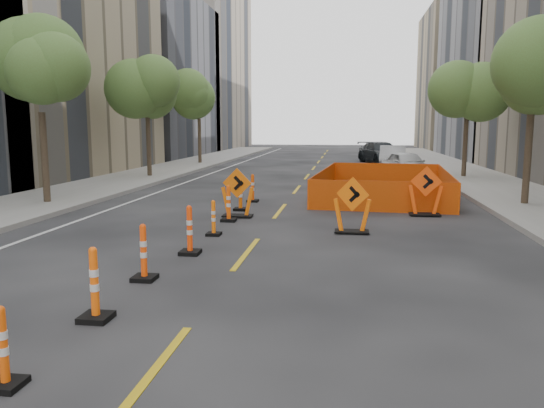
# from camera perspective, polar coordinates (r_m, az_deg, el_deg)

# --- Properties ---
(ground_plane) EXTENTS (140.00, 140.00, 0.00)m
(ground_plane) POSITION_cam_1_polar(r_m,az_deg,el_deg) (8.28, -8.04, -11.84)
(ground_plane) COLOR black
(sidewalk_left) EXTENTS (4.00, 90.00, 0.15)m
(sidewalk_left) POSITION_cam_1_polar(r_m,az_deg,el_deg) (22.61, -21.70, 0.82)
(sidewalk_left) COLOR gray
(sidewalk_left) RESTS_ON ground
(sidewalk_right) EXTENTS (4.00, 90.00, 0.15)m
(sidewalk_right) POSITION_cam_1_polar(r_m,az_deg,el_deg) (20.79, 27.07, -0.14)
(sidewalk_right) COLOR gray
(sidewalk_right) RESTS_ON ground
(bld_left_d) EXTENTS (12.00, 16.00, 14.00)m
(bld_left_d) POSITION_cam_1_polar(r_m,az_deg,el_deg) (50.61, -14.64, 12.93)
(bld_left_d) COLOR #4C4C51
(bld_left_d) RESTS_ON ground
(bld_left_e) EXTENTS (12.00, 20.00, 20.00)m
(bld_left_e) POSITION_cam_1_polar(r_m,az_deg,el_deg) (66.29, -9.12, 14.59)
(bld_left_e) COLOR gray
(bld_left_e) RESTS_ON ground
(bld_right_d) EXTENTS (12.00, 18.00, 20.00)m
(bld_right_d) POSITION_cam_1_polar(r_m,az_deg,el_deg) (50.40, 26.10, 15.82)
(bld_right_d) COLOR gray
(bld_right_d) RESTS_ON ground
(bld_right_e) EXTENTS (12.00, 14.00, 16.00)m
(bld_right_e) POSITION_cam_1_polar(r_m,az_deg,el_deg) (67.88, 21.14, 12.30)
(bld_right_e) COLOR tan
(bld_right_e) RESTS_ON ground
(tree_l_b) EXTENTS (2.80, 2.80, 5.95)m
(tree_l_b) POSITION_cam_1_polar(r_m,az_deg,el_deg) (20.48, -23.73, 12.46)
(tree_l_b) COLOR #382B1E
(tree_l_b) RESTS_ON ground
(tree_l_c) EXTENTS (2.80, 2.80, 5.95)m
(tree_l_c) POSITION_cam_1_polar(r_m,az_deg,el_deg) (29.47, -13.31, 11.52)
(tree_l_c) COLOR #382B1E
(tree_l_c) RESTS_ON ground
(tree_l_d) EXTENTS (2.80, 2.80, 5.95)m
(tree_l_d) POSITION_cam_1_polar(r_m,az_deg,el_deg) (38.95, -7.88, 10.88)
(tree_l_d) COLOR #382B1E
(tree_l_d) RESTS_ON ground
(tree_r_b) EXTENTS (2.80, 2.80, 5.95)m
(tree_r_b) POSITION_cam_1_polar(r_m,az_deg,el_deg) (20.48, 26.31, 12.30)
(tree_r_b) COLOR #382B1E
(tree_r_b) RESTS_ON ground
(tree_r_c) EXTENTS (2.80, 2.80, 5.95)m
(tree_r_c) POSITION_cam_1_polar(r_m,az_deg,el_deg) (30.14, 20.32, 11.15)
(tree_r_c) COLOR #382B1E
(tree_r_c) RESTS_ON ground
(channelizer_1) EXTENTS (0.37, 0.37, 0.94)m
(channelizer_1) POSITION_cam_1_polar(r_m,az_deg,el_deg) (6.66, -26.95, -13.56)
(channelizer_1) COLOR #EB4E09
(channelizer_1) RESTS_ON ground
(channelizer_2) EXTENTS (0.44, 0.44, 1.11)m
(channelizer_2) POSITION_cam_1_polar(r_m,az_deg,el_deg) (8.27, -18.56, -8.15)
(channelizer_2) COLOR #FF5A0A
(channelizer_2) RESTS_ON ground
(channelizer_3) EXTENTS (0.42, 0.42, 1.07)m
(channelizer_3) POSITION_cam_1_polar(r_m,az_deg,el_deg) (10.11, -13.65, -5.06)
(channelizer_3) COLOR #FF470A
(channelizer_3) RESTS_ON ground
(channelizer_4) EXTENTS (0.44, 0.44, 1.11)m
(channelizer_4) POSITION_cam_1_polar(r_m,az_deg,el_deg) (11.92, -8.85, -2.78)
(channelizer_4) COLOR #FF400A
(channelizer_4) RESTS_ON ground
(channelizer_5) EXTENTS (0.37, 0.37, 0.93)m
(channelizer_5) POSITION_cam_1_polar(r_m,az_deg,el_deg) (13.88, -6.31, -1.49)
(channelizer_5) COLOR #FF680A
(channelizer_5) RESTS_ON ground
(channelizer_6) EXTENTS (0.43, 0.43, 1.09)m
(channelizer_6) POSITION_cam_1_polar(r_m,az_deg,el_deg) (15.86, -4.70, 0.07)
(channelizer_6) COLOR #FF520A
(channelizer_6) RESTS_ON ground
(channelizer_7) EXTENTS (0.44, 0.44, 1.11)m
(channelizer_7) POSITION_cam_1_polar(r_m,az_deg,el_deg) (17.86, -3.42, 1.07)
(channelizer_7) COLOR #DF5709
(channelizer_7) RESTS_ON ground
(channelizer_8) EXTENTS (0.41, 0.41, 1.05)m
(channelizer_8) POSITION_cam_1_polar(r_m,az_deg,el_deg) (19.86, -2.09, 1.74)
(channelizer_8) COLOR #E04909
(channelizer_8) RESTS_ON ground
(chevron_sign_left) EXTENTS (1.08, 0.71, 1.54)m
(chevron_sign_left) POSITION_cam_1_polar(r_m,az_deg,el_deg) (16.53, -3.74, 1.22)
(chevron_sign_left) COLOR #E05E09
(chevron_sign_left) RESTS_ON ground
(chevron_sign_center) EXTENTS (1.16, 0.94, 1.51)m
(chevron_sign_center) POSITION_cam_1_polar(r_m,az_deg,el_deg) (14.20, 8.63, -0.14)
(chevron_sign_center) COLOR #FF670A
(chevron_sign_center) RESTS_ON ground
(chevron_sign_right) EXTENTS (1.17, 0.85, 1.58)m
(chevron_sign_right) POSITION_cam_1_polar(r_m,az_deg,el_deg) (17.41, 16.20, 1.33)
(chevron_sign_right) COLOR #F9470A
(chevron_sign_right) RESTS_ON ground
(safety_fence) EXTENTS (5.54, 8.68, 1.04)m
(safety_fence) POSITION_cam_1_polar(r_m,az_deg,el_deg) (21.95, 11.92, 2.20)
(safety_fence) COLOR #FF550D
(safety_fence) RESTS_ON ground
(parked_car_near) EXTENTS (2.68, 4.48, 1.43)m
(parked_car_near) POSITION_cam_1_polar(r_m,az_deg,el_deg) (30.28, 14.27, 4.18)
(parked_car_near) COLOR silver
(parked_car_near) RESTS_ON ground
(parked_car_mid) EXTENTS (1.96, 4.72, 1.52)m
(parked_car_mid) POSITION_cam_1_polar(r_m,az_deg,el_deg) (35.21, 12.82, 4.88)
(parked_car_mid) COLOR #A6A7AC
(parked_car_mid) RESTS_ON ground
(parked_car_far) EXTENTS (3.84, 5.92, 1.60)m
(parked_car_far) POSITION_cam_1_polar(r_m,az_deg,el_deg) (40.81, 11.66, 5.44)
(parked_car_far) COLOR black
(parked_car_far) RESTS_ON ground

